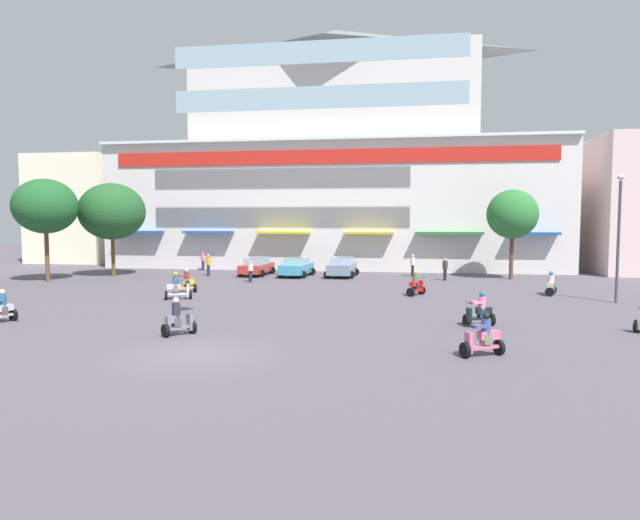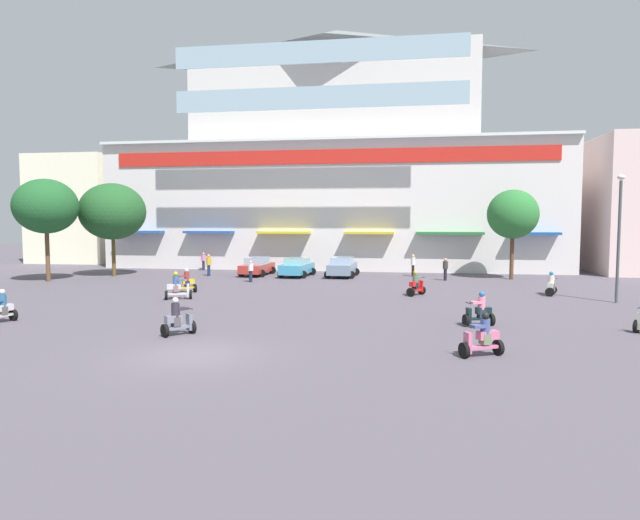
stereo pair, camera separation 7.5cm
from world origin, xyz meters
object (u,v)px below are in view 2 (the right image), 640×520
at_px(plaza_tree_2, 46,206).
at_px(scooter_rider_3, 551,286).
at_px(scooter_rider_0, 178,320).
at_px(scooter_rider_7, 178,288).
at_px(pedestrian_0, 445,268).
at_px(parked_car_0, 257,266).
at_px(plaza_tree_1, 513,214).
at_px(streetlamp_near, 619,229).
at_px(scooter_rider_2, 185,283).
at_px(pedestrian_1, 251,270).
at_px(scooter_rider_1, 416,285).
at_px(scooter_rider_8, 1,309).
at_px(scooter_rider_5, 482,338).
at_px(pedestrian_2, 203,260).
at_px(plaza_tree_0, 112,212).
at_px(pedestrian_3, 209,264).
at_px(parked_car_1, 297,267).
at_px(parked_car_2, 342,267).
at_px(pedestrian_4, 413,264).
at_px(scooter_rider_9, 479,312).

relative_size(plaza_tree_2, scooter_rider_3, 5.00).
distance_m(scooter_rider_0, scooter_rider_7, 10.05).
height_order(scooter_rider_0, pedestrian_0, pedestrian_0).
distance_m(parked_car_0, scooter_rider_0, 23.07).
xyz_separation_m(plaza_tree_1, streetlamp_near, (3.60, -11.21, -0.84)).
relative_size(scooter_rider_2, pedestrian_1, 0.97).
bearing_deg(scooter_rider_1, pedestrian_0, 75.41).
bearing_deg(scooter_rider_8, scooter_rider_1, 32.73).
height_order(scooter_rider_5, pedestrian_2, pedestrian_2).
distance_m(plaza_tree_0, pedestrian_1, 12.89).
relative_size(plaza_tree_1, scooter_rider_7, 4.23).
bearing_deg(plaza_tree_1, scooter_rider_8, -139.34).
bearing_deg(streetlamp_near, pedestrian_3, 159.85).
bearing_deg(scooter_rider_1, parked_car_1, 134.09).
distance_m(scooter_rider_1, scooter_rider_7, 13.91).
xyz_separation_m(parked_car_2, scooter_rider_5, (7.68, -24.29, -0.16)).
bearing_deg(streetlamp_near, pedestrian_4, 131.80).
distance_m(scooter_rider_7, scooter_rider_8, 9.28).
bearing_deg(pedestrian_4, scooter_rider_2, -138.87).
height_order(scooter_rider_3, pedestrian_4, pedestrian_4).
xyz_separation_m(scooter_rider_8, streetlamp_near, (28.99, 10.59, 3.44)).
bearing_deg(scooter_rider_5, pedestrian_0, 89.58).
distance_m(plaza_tree_1, scooter_rider_9, 20.17).
height_order(scooter_rider_0, scooter_rider_7, scooter_rider_7).
bearing_deg(pedestrian_4, parked_car_1, -169.95).
xyz_separation_m(scooter_rider_2, scooter_rider_3, (22.08, 2.47, -0.04)).
bearing_deg(scooter_rider_1, scooter_rider_0, -125.85).
distance_m(plaza_tree_2, scooter_rider_2, 13.96).
height_order(parked_car_2, scooter_rider_0, parked_car_2).
bearing_deg(plaza_tree_2, scooter_rider_0, -43.49).
bearing_deg(scooter_rider_7, scooter_rider_9, -18.33).
bearing_deg(scooter_rider_5, scooter_rider_1, 98.02).
bearing_deg(parked_car_2, scooter_rider_5, -72.46).
height_order(scooter_rider_0, scooter_rider_8, scooter_rider_0).
relative_size(scooter_rider_2, scooter_rider_9, 1.01).
relative_size(plaza_tree_0, parked_car_1, 1.73).
xyz_separation_m(plaza_tree_2, scooter_rider_8, (8.26, -14.94, -4.85)).
bearing_deg(parked_car_2, pedestrian_4, 13.66).
distance_m(plaza_tree_2, pedestrian_4, 27.83).
bearing_deg(scooter_rider_0, scooter_rider_1, 54.15).
height_order(parked_car_0, scooter_rider_2, scooter_rider_2).
bearing_deg(scooter_rider_1, plaza_tree_2, 173.02).
xyz_separation_m(parked_car_2, scooter_rider_0, (-3.74, -22.76, -0.16)).
relative_size(scooter_rider_1, scooter_rider_2, 0.99).
relative_size(parked_car_2, pedestrian_0, 2.42).
bearing_deg(parked_car_1, plaza_tree_2, -160.02).
bearing_deg(streetlamp_near, pedestrian_0, 131.71).
relative_size(plaza_tree_1, scooter_rider_1, 4.46).
xyz_separation_m(pedestrian_3, streetlamp_near, (27.05, -9.93, 3.07)).
relative_size(pedestrian_1, streetlamp_near, 0.23).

